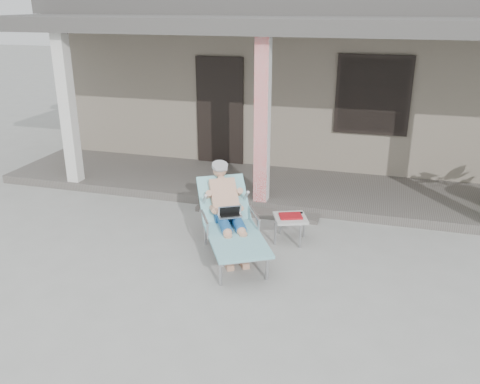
% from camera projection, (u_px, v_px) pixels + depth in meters
% --- Properties ---
extents(ground, '(60.00, 60.00, 0.00)m').
position_uv_depth(ground, '(221.00, 269.00, 6.54)').
color(ground, '#9E9E99').
rests_on(ground, ground).
extents(house, '(10.40, 5.40, 3.30)m').
position_uv_depth(house, '(307.00, 73.00, 11.80)').
color(house, gray).
rests_on(house, ground).
extents(porch_deck, '(10.00, 2.00, 0.15)m').
position_uv_depth(porch_deck, '(272.00, 187.00, 9.21)').
color(porch_deck, '#605B56').
rests_on(porch_deck, ground).
extents(porch_overhang, '(10.00, 2.30, 2.85)m').
position_uv_depth(porch_overhang, '(275.00, 31.00, 8.21)').
color(porch_overhang, silver).
rests_on(porch_overhang, porch_deck).
extents(porch_step, '(2.00, 0.30, 0.07)m').
position_uv_depth(porch_step, '(257.00, 212.00, 8.19)').
color(porch_step, '#605B56').
rests_on(porch_step, ground).
extents(lounger, '(1.44, 1.85, 1.18)m').
position_uv_depth(lounger, '(229.00, 202.00, 6.77)').
color(lounger, '#B7B7BC').
rests_on(lounger, ground).
extents(side_table, '(0.57, 0.57, 0.40)m').
position_uv_depth(side_table, '(290.00, 219.00, 7.20)').
color(side_table, beige).
rests_on(side_table, ground).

